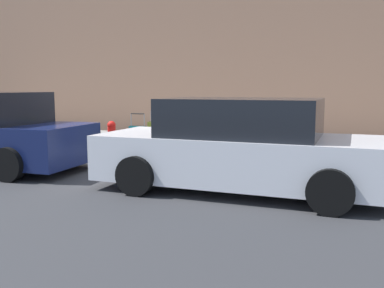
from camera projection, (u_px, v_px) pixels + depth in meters
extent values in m
plane|color=#333335|center=(126.00, 162.00, 9.92)|extent=(40.00, 40.00, 0.00)
cube|color=gray|center=(170.00, 146.00, 12.23)|extent=(18.00, 5.00, 0.14)
cube|color=maroon|center=(263.00, 144.00, 9.26)|extent=(0.51, 0.26, 0.71)
cube|color=black|center=(263.00, 144.00, 9.26)|extent=(0.51, 0.07, 0.72)
cylinder|color=gray|center=(273.00, 124.00, 9.11)|extent=(0.02, 0.02, 0.20)
cylinder|color=gray|center=(254.00, 123.00, 9.29)|extent=(0.02, 0.02, 0.20)
cylinder|color=black|center=(264.00, 119.00, 9.19)|extent=(0.43, 0.05, 0.02)
cylinder|color=black|center=(273.00, 160.00, 9.21)|extent=(0.05, 0.02, 0.04)
cylinder|color=black|center=(253.00, 159.00, 9.39)|extent=(0.05, 0.02, 0.04)
cube|color=navy|center=(240.00, 143.00, 9.44)|extent=(0.36, 0.23, 0.70)
cube|color=black|center=(240.00, 143.00, 9.44)|extent=(0.35, 0.06, 0.71)
cylinder|color=gray|center=(246.00, 122.00, 9.34)|extent=(0.02, 0.02, 0.26)
cylinder|color=gray|center=(234.00, 121.00, 9.42)|extent=(0.02, 0.02, 0.26)
cylinder|color=black|center=(240.00, 116.00, 9.36)|extent=(0.28, 0.04, 0.02)
cylinder|color=black|center=(246.00, 158.00, 9.44)|extent=(0.05, 0.02, 0.04)
cylinder|color=black|center=(233.00, 158.00, 9.53)|extent=(0.05, 0.02, 0.04)
cube|color=red|center=(219.00, 144.00, 9.61)|extent=(0.42, 0.25, 0.65)
cube|color=black|center=(219.00, 144.00, 9.61)|extent=(0.41, 0.07, 0.66)
cylinder|color=gray|center=(226.00, 129.00, 9.50)|extent=(0.02, 0.02, 0.04)
cylinder|color=gray|center=(212.00, 128.00, 9.64)|extent=(0.02, 0.02, 0.04)
cylinder|color=black|center=(219.00, 128.00, 9.57)|extent=(0.35, 0.05, 0.02)
cylinder|color=black|center=(226.00, 157.00, 9.58)|extent=(0.05, 0.02, 0.04)
cylinder|color=black|center=(211.00, 156.00, 9.73)|extent=(0.05, 0.02, 0.04)
cube|color=black|center=(199.00, 141.00, 9.91)|extent=(0.46, 0.26, 0.68)
cube|color=black|center=(199.00, 141.00, 9.91)|extent=(0.45, 0.07, 0.70)
cylinder|color=gray|center=(207.00, 126.00, 9.81)|extent=(0.02, 0.02, 0.04)
cylinder|color=gray|center=(191.00, 125.00, 9.92)|extent=(0.02, 0.02, 0.04)
cylinder|color=black|center=(199.00, 125.00, 9.86)|extent=(0.38, 0.05, 0.02)
cylinder|color=black|center=(207.00, 155.00, 9.89)|extent=(0.05, 0.02, 0.04)
cylinder|color=black|center=(191.00, 154.00, 10.01)|extent=(0.05, 0.02, 0.04)
cube|color=#9EA0A8|center=(178.00, 140.00, 10.02)|extent=(0.35, 0.21, 0.71)
cube|color=black|center=(178.00, 140.00, 10.02)|extent=(0.35, 0.05, 0.72)
cylinder|color=gray|center=(183.00, 119.00, 9.91)|extent=(0.02, 0.02, 0.28)
cylinder|color=gray|center=(172.00, 119.00, 10.00)|extent=(0.02, 0.02, 0.28)
cylinder|color=black|center=(178.00, 113.00, 9.93)|extent=(0.28, 0.03, 0.02)
cylinder|color=black|center=(184.00, 154.00, 10.01)|extent=(0.04, 0.02, 0.04)
cylinder|color=black|center=(172.00, 154.00, 10.11)|extent=(0.04, 0.02, 0.04)
cube|color=#59601E|center=(159.00, 138.00, 10.23)|extent=(0.49, 0.28, 0.76)
cube|color=black|center=(159.00, 138.00, 10.23)|extent=(0.49, 0.08, 0.78)
cylinder|color=gray|center=(166.00, 117.00, 10.07)|extent=(0.02, 0.02, 0.27)
cylinder|color=gray|center=(151.00, 116.00, 10.25)|extent=(0.02, 0.02, 0.27)
cylinder|color=black|center=(158.00, 111.00, 10.14)|extent=(0.42, 0.06, 0.02)
cylinder|color=black|center=(167.00, 153.00, 10.18)|extent=(0.05, 0.02, 0.04)
cylinder|color=black|center=(151.00, 152.00, 10.37)|extent=(0.05, 0.02, 0.04)
cube|color=#0F606B|center=(138.00, 139.00, 10.40)|extent=(0.42, 0.22, 0.65)
cube|color=black|center=(138.00, 139.00, 10.40)|extent=(0.41, 0.07, 0.66)
cylinder|color=gray|center=(144.00, 120.00, 10.29)|extent=(0.02, 0.02, 0.30)
cylinder|color=gray|center=(131.00, 120.00, 10.38)|extent=(0.02, 0.02, 0.30)
cylinder|color=black|center=(138.00, 114.00, 10.32)|extent=(0.34, 0.05, 0.02)
cylinder|color=black|center=(145.00, 152.00, 10.39)|extent=(0.05, 0.02, 0.04)
cylinder|color=black|center=(132.00, 151.00, 10.49)|extent=(0.05, 0.02, 0.04)
cylinder|color=red|center=(112.00, 139.00, 10.66)|extent=(0.20, 0.20, 0.60)
sphere|color=red|center=(111.00, 125.00, 10.62)|extent=(0.21, 0.21, 0.21)
cylinder|color=red|center=(107.00, 138.00, 10.71)|extent=(0.09, 0.10, 0.09)
cylinder|color=red|center=(117.00, 138.00, 10.61)|extent=(0.09, 0.10, 0.09)
cylinder|color=brown|center=(85.00, 137.00, 10.76)|extent=(0.13, 0.13, 0.69)
cube|color=silver|center=(241.00, 158.00, 7.11)|extent=(4.78, 1.85, 0.75)
cube|color=black|center=(242.00, 117.00, 7.02)|extent=(2.49, 1.70, 0.61)
cylinder|color=black|center=(136.00, 176.00, 6.81)|extent=(0.64, 0.22, 0.64)
cylinder|color=black|center=(181.00, 158.00, 8.53)|extent=(0.64, 0.22, 0.64)
cylinder|color=black|center=(330.00, 192.00, 5.75)|extent=(0.64, 0.22, 0.64)
cylinder|color=black|center=(337.00, 168.00, 7.47)|extent=(0.64, 0.22, 0.64)
cylinder|color=black|center=(9.00, 164.00, 7.82)|extent=(0.65, 0.25, 0.64)
cylinder|color=black|center=(67.00, 150.00, 9.56)|extent=(0.65, 0.25, 0.64)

